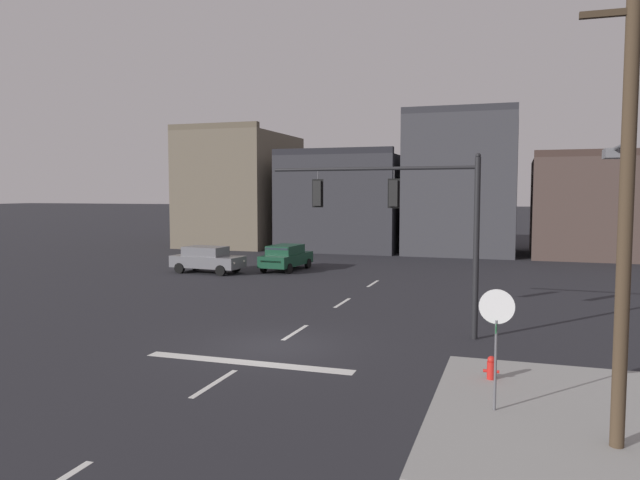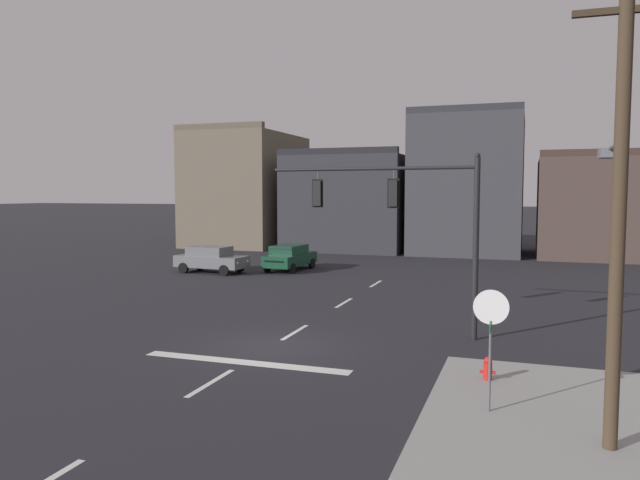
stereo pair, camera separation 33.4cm
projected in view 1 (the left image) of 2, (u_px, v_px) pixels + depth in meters
name	position (u px, v px, depth m)	size (l,w,h in m)	color
ground_plane	(274.00, 346.00, 19.45)	(400.00, 400.00, 0.00)	#232328
sidewalk_near_corner	(548.00, 416.00, 13.16)	(5.00, 8.00, 0.15)	gray
stop_bar_paint	(247.00, 363.00, 17.56)	(6.40, 0.50, 0.01)	silver
lane_centreline	(295.00, 332.00, 21.35)	(0.16, 26.40, 0.01)	silver
signal_mast_near_side	(410.00, 212.00, 20.84)	(7.40, 0.56, 6.21)	black
stop_sign	(497.00, 320.00, 13.18)	(0.76, 0.64, 2.83)	#56565B
car_lot_nearside	(207.00, 259.00, 37.01)	(4.57, 2.21, 1.61)	slate
car_lot_middle	(286.00, 257.00, 38.16)	(2.17, 4.56, 1.61)	#143D28
utility_pole	(626.00, 180.00, 11.16)	(2.20, 2.33, 9.53)	#423323
fire_hydrant	(491.00, 372.00, 15.53)	(0.40, 0.30, 0.75)	red
building_row	(387.00, 196.00, 51.88)	(39.20, 11.89, 11.30)	#665B4C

